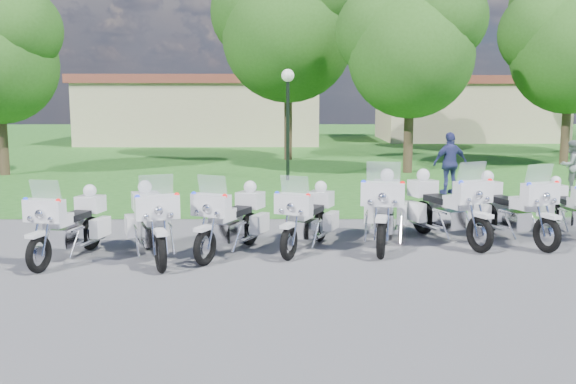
{
  "coord_description": "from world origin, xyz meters",
  "views": [
    {
      "loc": [
        -0.91,
        -12.29,
        3.03
      ],
      "look_at": [
        -0.85,
        1.2,
        0.95
      ],
      "focal_mm": 40.0,
      "sensor_mm": 36.0,
      "label": 1
    }
  ],
  "objects_px": {
    "motorcycle_1": "(151,221)",
    "bystander_c": "(450,164)",
    "motorcycle_3": "(308,217)",
    "motorcycle_2": "(232,219)",
    "motorcycle_4": "(385,209)",
    "motorcycle_7": "(570,206)",
    "motorcycle_0": "(70,224)",
    "motorcycle_6": "(511,207)",
    "bystander_b": "(571,166)",
    "motorcycle_5": "(446,206)",
    "lamp_post": "(288,96)"
  },
  "relations": [
    {
      "from": "motorcycle_3",
      "to": "bystander_c",
      "type": "xyz_separation_m",
      "value": [
        4.53,
        6.88,
        0.29
      ]
    },
    {
      "from": "motorcycle_0",
      "to": "bystander_c",
      "type": "xyz_separation_m",
      "value": [
        8.94,
        7.61,
        0.28
      ]
    },
    {
      "from": "motorcycle_0",
      "to": "bystander_c",
      "type": "distance_m",
      "value": 11.75
    },
    {
      "from": "motorcycle_1",
      "to": "lamp_post",
      "type": "bearing_deg",
      "value": -123.02
    },
    {
      "from": "motorcycle_2",
      "to": "lamp_post",
      "type": "relative_size",
      "value": 0.57
    },
    {
      "from": "motorcycle_7",
      "to": "motorcycle_5",
      "type": "bearing_deg",
      "value": 8.18
    },
    {
      "from": "motorcycle_3",
      "to": "motorcycle_5",
      "type": "bearing_deg",
      "value": -143.39
    },
    {
      "from": "bystander_b",
      "to": "motorcycle_1",
      "type": "bearing_deg",
      "value": 16.56
    },
    {
      "from": "motorcycle_4",
      "to": "motorcycle_5",
      "type": "xyz_separation_m",
      "value": [
        1.31,
        0.35,
        -0.02
      ]
    },
    {
      "from": "motorcycle_4",
      "to": "motorcycle_7",
      "type": "distance_m",
      "value": 4.3
    },
    {
      "from": "motorcycle_3",
      "to": "motorcycle_7",
      "type": "distance_m",
      "value": 5.88
    },
    {
      "from": "bystander_c",
      "to": "motorcycle_6",
      "type": "bearing_deg",
      "value": 71.6
    },
    {
      "from": "bystander_c",
      "to": "motorcycle_5",
      "type": "bearing_deg",
      "value": 59.5
    },
    {
      "from": "motorcycle_7",
      "to": "bystander_c",
      "type": "relative_size",
      "value": 1.15
    },
    {
      "from": "motorcycle_1",
      "to": "motorcycle_3",
      "type": "distance_m",
      "value": 3.0
    },
    {
      "from": "motorcycle_0",
      "to": "motorcycle_3",
      "type": "xyz_separation_m",
      "value": [
        4.41,
        0.74,
        -0.01
      ]
    },
    {
      "from": "motorcycle_5",
      "to": "lamp_post",
      "type": "distance_m",
      "value": 10.13
    },
    {
      "from": "lamp_post",
      "to": "motorcycle_6",
      "type": "bearing_deg",
      "value": -63.97
    },
    {
      "from": "motorcycle_0",
      "to": "motorcycle_1",
      "type": "distance_m",
      "value": 1.49
    },
    {
      "from": "motorcycle_6",
      "to": "bystander_c",
      "type": "distance_m",
      "value": 6.23
    },
    {
      "from": "motorcycle_0",
      "to": "motorcycle_1",
      "type": "height_order",
      "value": "motorcycle_1"
    },
    {
      "from": "motorcycle_4",
      "to": "bystander_b",
      "type": "bearing_deg",
      "value": -122.14
    },
    {
      "from": "motorcycle_5",
      "to": "lamp_post",
      "type": "bearing_deg",
      "value": -94.47
    },
    {
      "from": "motorcycle_3",
      "to": "motorcycle_2",
      "type": "bearing_deg",
      "value": 36.08
    },
    {
      "from": "motorcycle_6",
      "to": "bystander_c",
      "type": "xyz_separation_m",
      "value": [
        0.32,
        6.21,
        0.23
      ]
    },
    {
      "from": "motorcycle_1",
      "to": "bystander_c",
      "type": "relative_size",
      "value": 1.27
    },
    {
      "from": "motorcycle_7",
      "to": "bystander_c",
      "type": "xyz_separation_m",
      "value": [
        -1.2,
        5.55,
        0.33
      ]
    },
    {
      "from": "motorcycle_3",
      "to": "motorcycle_5",
      "type": "relative_size",
      "value": 0.89
    },
    {
      "from": "motorcycle_0",
      "to": "motorcycle_6",
      "type": "height_order",
      "value": "motorcycle_6"
    },
    {
      "from": "lamp_post",
      "to": "bystander_b",
      "type": "bearing_deg",
      "value": -15.16
    },
    {
      "from": "bystander_b",
      "to": "motorcycle_6",
      "type": "bearing_deg",
      "value": 38.7
    },
    {
      "from": "motorcycle_4",
      "to": "bystander_b",
      "type": "xyz_separation_m",
      "value": [
        6.97,
        7.29,
        0.04
      ]
    },
    {
      "from": "motorcycle_1",
      "to": "motorcycle_6",
      "type": "height_order",
      "value": "motorcycle_6"
    },
    {
      "from": "lamp_post",
      "to": "motorcycle_3",
      "type": "bearing_deg",
      "value": -87.97
    },
    {
      "from": "motorcycle_3",
      "to": "bystander_c",
      "type": "bearing_deg",
      "value": -99.89
    },
    {
      "from": "motorcycle_2",
      "to": "bystander_b",
      "type": "distance_m",
      "value": 12.75
    },
    {
      "from": "motorcycle_5",
      "to": "bystander_c",
      "type": "bearing_deg",
      "value": -128.5
    },
    {
      "from": "motorcycle_2",
      "to": "motorcycle_6",
      "type": "relative_size",
      "value": 0.92
    },
    {
      "from": "bystander_c",
      "to": "bystander_b",
      "type": "bearing_deg",
      "value": 174.91
    },
    {
      "from": "motorcycle_1",
      "to": "motorcycle_6",
      "type": "bearing_deg",
      "value": 171.35
    },
    {
      "from": "motorcycle_1",
      "to": "motorcycle_4",
      "type": "distance_m",
      "value": 4.58
    },
    {
      "from": "motorcycle_5",
      "to": "motorcycle_1",
      "type": "bearing_deg",
      "value": -10.04
    },
    {
      "from": "motorcycle_2",
      "to": "motorcycle_7",
      "type": "bearing_deg",
      "value": -142.27
    },
    {
      "from": "motorcycle_1",
      "to": "bystander_c",
      "type": "distance_m",
      "value": 10.64
    },
    {
      "from": "motorcycle_3",
      "to": "motorcycle_7",
      "type": "xyz_separation_m",
      "value": [
        5.73,
        1.33,
        -0.04
      ]
    },
    {
      "from": "bystander_c",
      "to": "motorcycle_4",
      "type": "bearing_deg",
      "value": 50.11
    },
    {
      "from": "motorcycle_2",
      "to": "motorcycle_3",
      "type": "distance_m",
      "value": 1.49
    },
    {
      "from": "motorcycle_6",
      "to": "motorcycle_1",
      "type": "bearing_deg",
      "value": -9.9
    },
    {
      "from": "motorcycle_4",
      "to": "bystander_c",
      "type": "bearing_deg",
      "value": -102.87
    },
    {
      "from": "motorcycle_6",
      "to": "motorcycle_7",
      "type": "distance_m",
      "value": 1.66
    }
  ]
}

